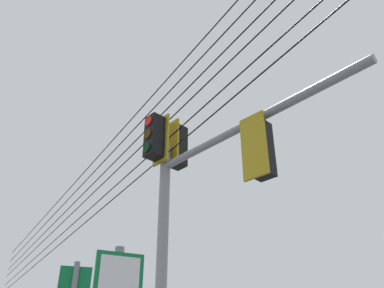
{
  "coord_description": "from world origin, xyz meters",
  "views": [
    {
      "loc": [
        0.24,
        6.99,
        1.95
      ],
      "look_at": [
        -0.35,
        0.56,
        5.6
      ],
      "focal_mm": 37.78,
      "sensor_mm": 36.0,
      "label": 1
    }
  ],
  "objects": [
    {
      "name": "signal_mast_assembly",
      "position": [
        -0.28,
        0.47,
        4.58
      ],
      "size": [
        3.04,
        3.79,
        6.49
      ],
      "color": "gray",
      "rests_on": "ground"
    },
    {
      "name": "overhead_wire_span",
      "position": [
        0.74,
        -1.29,
        6.6
      ],
      "size": [
        13.87,
        27.31,
        2.43
      ],
      "color": "black"
    }
  ]
}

